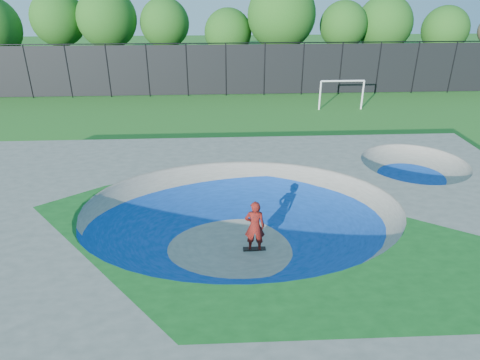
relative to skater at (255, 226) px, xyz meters
name	(u,v)px	position (x,y,z in m)	size (l,w,h in m)	color
ground	(241,245)	(-0.46, 0.31, -0.94)	(120.00, 120.00, 0.00)	#23651C
skate_deck	(241,227)	(-0.46, 0.31, -0.19)	(22.00, 14.00, 1.50)	gray
skater	(255,226)	(0.00, 0.00, 0.00)	(0.69, 0.45, 1.88)	red
skateboard	(254,249)	(0.00, 0.00, -0.91)	(0.78, 0.22, 0.05)	black
soccer_goal	(342,89)	(7.53, 16.94, 0.50)	(3.14, 0.12, 2.08)	white
fence	(226,69)	(-0.46, 21.31, 1.16)	(48.09, 0.09, 4.04)	black
treeline	(179,23)	(-4.27, 26.20, 4.07)	(51.16, 7.24, 8.49)	#433121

